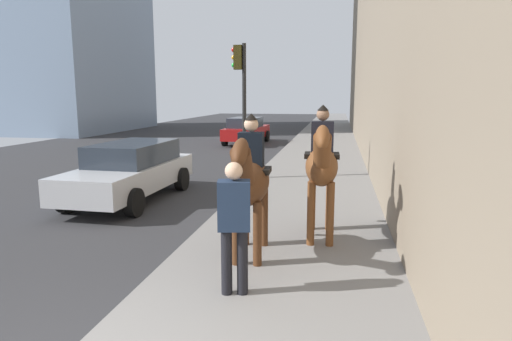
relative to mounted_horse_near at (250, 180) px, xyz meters
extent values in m
ellipsoid|color=#4C2B16|center=(0.08, 0.00, -0.05)|extent=(1.53, 0.64, 0.66)
cylinder|color=#4C2B16|center=(-0.36, -0.18, -0.73)|extent=(0.13, 0.13, 0.97)
cylinder|color=#4C2B16|center=(-0.38, 0.14, -0.73)|extent=(0.13, 0.13, 0.97)
cylinder|color=#4C2B16|center=(0.54, -0.13, -0.73)|extent=(0.13, 0.13, 0.97)
cylinder|color=#4C2B16|center=(0.52, 0.19, -0.73)|extent=(0.13, 0.13, 0.97)
cylinder|color=#4C2B16|center=(-0.69, -0.04, 0.30)|extent=(0.65, 0.31, 0.68)
ellipsoid|color=#4C2B16|center=(-0.90, -0.05, 0.55)|extent=(0.64, 0.25, 0.49)
cylinder|color=black|center=(0.79, 0.04, -0.15)|extent=(0.29, 0.12, 0.55)
cube|color=black|center=(0.13, 0.01, 0.13)|extent=(0.47, 0.62, 0.08)
cube|color=black|center=(0.13, 0.01, 0.45)|extent=(0.30, 0.39, 0.55)
sphere|color=#D8AD8C|center=(0.13, 0.01, 0.84)|extent=(0.22, 0.22, 0.22)
cone|color=black|center=(0.13, 0.01, 0.96)|extent=(0.21, 0.21, 0.10)
ellipsoid|color=brown|center=(1.16, -1.04, 0.07)|extent=(1.52, 0.61, 0.66)
cylinder|color=brown|center=(0.72, -1.22, -0.68)|extent=(0.13, 0.13, 1.09)
cylinder|color=brown|center=(0.71, -0.90, -0.68)|extent=(0.13, 0.13, 1.09)
cylinder|color=brown|center=(1.62, -1.18, -0.68)|extent=(0.13, 0.13, 1.09)
cylinder|color=brown|center=(1.61, -0.86, -0.68)|extent=(0.13, 0.13, 1.09)
cylinder|color=brown|center=(0.39, -1.07, 0.41)|extent=(0.64, 0.30, 0.68)
ellipsoid|color=brown|center=(0.18, -1.08, 0.66)|extent=(0.63, 0.24, 0.49)
cylinder|color=black|center=(1.88, -1.02, -0.03)|extent=(0.29, 0.11, 0.55)
cube|color=black|center=(1.21, -1.04, 0.25)|extent=(0.46, 0.62, 0.08)
cube|color=black|center=(1.21, -1.04, 0.56)|extent=(0.29, 0.39, 0.55)
sphere|color=#8C664C|center=(1.21, -1.04, 0.96)|extent=(0.22, 0.22, 0.22)
cone|color=black|center=(1.21, -1.04, 1.08)|extent=(0.21, 0.21, 0.10)
cylinder|color=black|center=(-1.37, 0.03, -0.79)|extent=(0.14, 0.14, 0.85)
cylinder|color=black|center=(-1.33, -0.16, -0.79)|extent=(0.14, 0.14, 0.85)
cube|color=#1E2D47|center=(-1.35, -0.07, -0.06)|extent=(0.33, 0.44, 0.62)
sphere|color=#D8AD8C|center=(-1.35, -0.07, 0.37)|extent=(0.22, 0.22, 0.22)
cube|color=maroon|center=(17.13, 3.60, -0.72)|extent=(4.46, 1.88, 0.60)
cube|color=#262D38|center=(16.87, 3.61, -0.16)|extent=(2.38, 1.58, 0.52)
cylinder|color=black|center=(18.53, 4.37, -1.02)|extent=(0.65, 0.25, 0.64)
cylinder|color=black|center=(18.45, 2.70, -1.02)|extent=(0.65, 0.25, 0.64)
cylinder|color=black|center=(15.81, 4.50, -1.02)|extent=(0.65, 0.25, 0.64)
cylinder|color=black|center=(15.74, 2.83, -1.02)|extent=(0.65, 0.25, 0.64)
cube|color=#B7BABF|center=(3.61, 3.80, -0.72)|extent=(4.56, 1.78, 0.60)
cube|color=#262D38|center=(3.88, 3.80, -0.16)|extent=(2.59, 1.53, 0.52)
cylinder|color=black|center=(2.19, 3.01, -1.02)|extent=(0.65, 0.24, 0.64)
cylinder|color=black|center=(2.23, 4.67, -1.02)|extent=(0.65, 0.24, 0.64)
cylinder|color=black|center=(4.99, 2.94, -1.02)|extent=(0.65, 0.24, 0.64)
cylinder|color=black|center=(5.03, 4.59, -1.02)|extent=(0.65, 0.24, 0.64)
cylinder|color=black|center=(6.49, 1.47, 0.72)|extent=(0.12, 0.12, 4.12)
cube|color=#2D280C|center=(6.49, 1.65, 2.38)|extent=(0.20, 0.24, 0.70)
sphere|color=red|center=(6.49, 1.78, 2.60)|extent=(0.14, 0.14, 0.14)
sphere|color=orange|center=(6.49, 1.78, 2.38)|extent=(0.14, 0.14, 0.14)
sphere|color=green|center=(6.49, 1.78, 2.16)|extent=(0.14, 0.14, 0.14)
camera|label=1|loc=(-6.51, -1.30, 1.28)|focal=30.99mm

